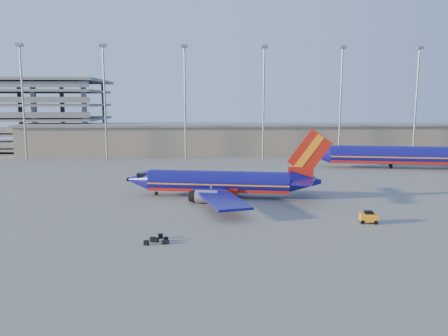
{
  "coord_description": "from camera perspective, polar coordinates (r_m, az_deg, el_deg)",
  "views": [
    {
      "loc": [
        -1.44,
        -65.82,
        14.56
      ],
      "look_at": [
        2.48,
        3.84,
        4.0
      ],
      "focal_mm": 35.0,
      "sensor_mm": 36.0,
      "label": 1
    }
  ],
  "objects": [
    {
      "name": "aircraft_main",
      "position": [
        67.21,
        -0.09,
        -1.91
      ],
      "size": [
        31.48,
        30.02,
        10.74
      ],
      "rotation": [
        0.0,
        0.0,
        -0.18
      ],
      "color": "navy",
      "rests_on": "ground"
    },
    {
      "name": "parking_garage",
      "position": [
        152.45,
        -26.82,
        6.63
      ],
      "size": [
        62.0,
        32.0,
        21.4
      ],
      "color": "slate",
      "rests_on": "ground"
    },
    {
      "name": "aircraft_second",
      "position": [
        103.4,
        21.55,
        1.59
      ],
      "size": [
        38.36,
        16.13,
        13.11
      ],
      "rotation": [
        0.0,
        0.0,
        -0.2
      ],
      "color": "navy",
      "rests_on": "ground"
    },
    {
      "name": "baggage_tug",
      "position": [
        56.03,
        18.35,
        -6.09
      ],
      "size": [
        2.22,
        1.56,
        1.47
      ],
      "rotation": [
        0.0,
        0.0,
        -0.17
      ],
      "color": "orange",
      "rests_on": "ground"
    },
    {
      "name": "terminal_building",
      "position": [
        124.77,
        2.05,
        3.89
      ],
      "size": [
        122.0,
        16.0,
        8.5
      ],
      "color": "gray",
      "rests_on": "ground"
    },
    {
      "name": "luggage_pile",
      "position": [
        46.96,
        -8.66,
        -9.26
      ],
      "size": [
        2.58,
        2.62,
        0.51
      ],
      "color": "black",
      "rests_on": "ground"
    },
    {
      "name": "light_mast_row",
      "position": [
        112.05,
        0.07,
        10.14
      ],
      "size": [
        101.6,
        1.6,
        28.65
      ],
      "color": "gray",
      "rests_on": "ground"
    },
    {
      "name": "ground",
      "position": [
        67.43,
        -1.93,
        -3.87
      ],
      "size": [
        220.0,
        220.0,
        0.0
      ],
      "primitive_type": "plane",
      "color": "slate",
      "rests_on": "ground"
    }
  ]
}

